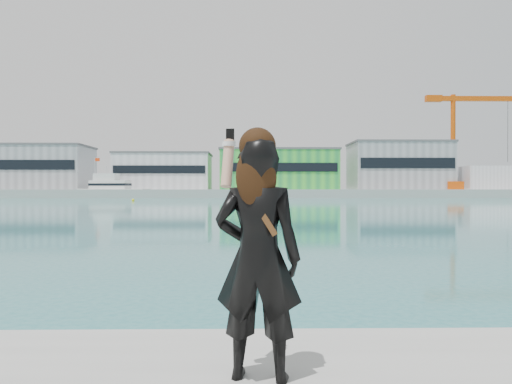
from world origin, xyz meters
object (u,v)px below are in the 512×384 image
(buoy_near, at_px, (237,202))
(woman, at_px, (258,251))
(dock_crane, at_px, (458,138))
(buoy_far, at_px, (133,201))
(motor_yacht, at_px, (112,189))

(buoy_near, relative_size, woman, 0.30)
(buoy_near, height_order, woman, woman)
(dock_crane, bearing_deg, buoy_near, -140.62)
(buoy_near, height_order, buoy_far, same)
(buoy_far, bearing_deg, buoy_near, -18.71)
(motor_yacht, distance_m, woman, 119.47)
(dock_crane, bearing_deg, buoy_far, -151.87)
(dock_crane, distance_m, woman, 133.94)
(buoy_near, bearing_deg, woman, -88.69)
(motor_yacht, distance_m, buoy_near, 48.73)
(dock_crane, height_order, woman, dock_crane)
(buoy_near, distance_m, woman, 77.03)
(dock_crane, xyz_separation_m, buoy_near, (-55.03, -45.16, -15.07))
(buoy_near, relative_size, buoy_far, 1.00)
(motor_yacht, height_order, woman, motor_yacht)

